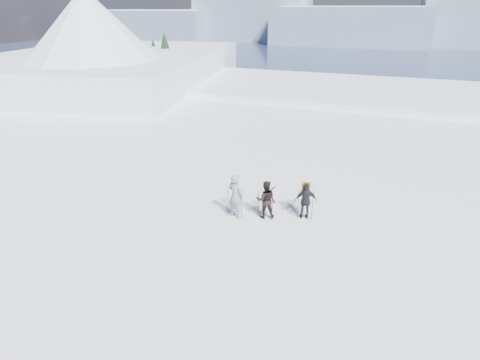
% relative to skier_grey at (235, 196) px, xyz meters
% --- Properties ---
extents(lake_basin, '(820.00, 820.00, 71.62)m').
position_rel_skier_grey_xyz_m(lake_basin, '(2.40, 27.00, -7.43)').
color(lake_basin, white).
rests_on(lake_basin, ground).
extents(far_mountain_range, '(770.00, 110.00, 53.00)m').
position_rel_skier_grey_xyz_m(far_mountain_range, '(32.00, 451.79, -8.12)').
color(far_mountain_range, slate).
rests_on(far_mountain_range, ground).
extents(near_ridge, '(31.37, 35.68, 25.62)m').
position_rel_skier_grey_xyz_m(near_ridge, '(-24.16, 26.35, -4.41)').
color(near_ridge, white).
rests_on(near_ridge, ground).
extents(skier_grey, '(0.78, 0.62, 1.86)m').
position_rel_skier_grey_xyz_m(skier_grey, '(0.00, 0.00, 0.00)').
color(skier_grey, gray).
rests_on(skier_grey, ground).
extents(skier_dark, '(0.95, 0.86, 1.60)m').
position_rel_skier_grey_xyz_m(skier_dark, '(1.13, 0.38, -0.13)').
color(skier_dark, black).
rests_on(skier_dark, ground).
extents(skier_pack, '(0.98, 0.63, 1.54)m').
position_rel_skier_grey_xyz_m(skier_pack, '(2.66, 0.88, -0.16)').
color(skier_pack, black).
rests_on(skier_pack, ground).
extents(backpack, '(0.37, 0.28, 0.51)m').
position_rel_skier_grey_xyz_m(backpack, '(2.59, 1.11, 0.87)').
color(backpack, '#C05912').
rests_on(backpack, skier_pack).
extents(ski_poles, '(3.26, 0.89, 1.35)m').
position_rel_skier_grey_xyz_m(ski_poles, '(1.27, 0.33, -0.30)').
color(ski_poles, black).
rests_on(ski_poles, ground).
extents(skis_loose, '(0.92, 1.69, 0.03)m').
position_rel_skier_grey_xyz_m(skis_loose, '(0.71, 2.37, -0.92)').
color(skis_loose, black).
rests_on(skis_loose, ground).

